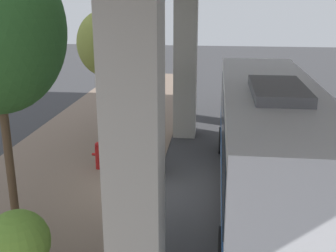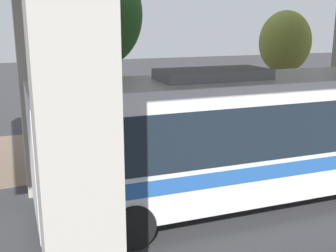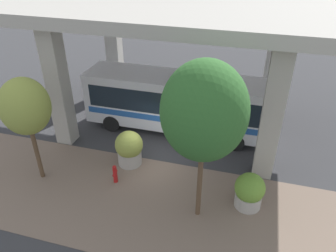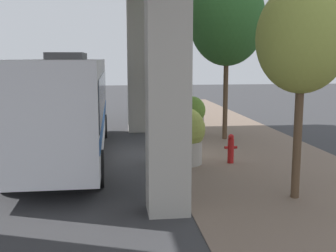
# 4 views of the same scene
# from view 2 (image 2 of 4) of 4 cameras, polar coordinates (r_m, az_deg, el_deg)

# --- Properties ---
(ground_plane) EXTENTS (80.00, 80.00, 0.00)m
(ground_plane) POSITION_cam_2_polar(r_m,az_deg,el_deg) (14.36, 5.14, -5.02)
(ground_plane) COLOR #38383A
(ground_plane) RESTS_ON ground
(sidewalk_strip) EXTENTS (6.00, 40.00, 0.02)m
(sidewalk_strip) POSITION_cam_2_polar(r_m,az_deg,el_deg) (16.98, 0.76, -1.91)
(sidewalk_strip) COLOR #7A6656
(sidewalk_strip) RESTS_ON ground
(bus) EXTENTS (2.64, 10.58, 3.57)m
(bus) POSITION_cam_2_polar(r_m,az_deg,el_deg) (10.89, 10.83, -0.78)
(bus) COLOR silver
(bus) RESTS_ON ground
(fire_hydrant) EXTENTS (0.41, 0.20, 0.97)m
(fire_hydrant) POSITION_cam_2_polar(r_m,az_deg,el_deg) (16.56, 6.02, -0.68)
(fire_hydrant) COLOR #B21919
(fire_hydrant) RESTS_ON ground
(planter_front) EXTENTS (1.28, 1.28, 1.65)m
(planter_front) POSITION_cam_2_polar(r_m,az_deg,el_deg) (14.72, -15.41, -1.68)
(planter_front) COLOR #ADA89E
(planter_front) RESTS_ON ground
(planter_middle) EXTENTS (1.39, 1.39, 1.84)m
(planter_middle) POSITION_cam_2_polar(r_m,az_deg,el_deg) (15.08, 8.21, -0.49)
(planter_middle) COLOR #ADA89E
(planter_middle) RESTS_ON ground
(street_tree_near) EXTENTS (3.09, 3.09, 6.77)m
(street_tree_near) POSITION_cam_2_polar(r_m,az_deg,el_deg) (15.53, -9.35, 14.69)
(street_tree_near) COLOR brown
(street_tree_near) RESTS_ON ground
(street_tree_far) EXTENTS (2.13, 2.13, 5.11)m
(street_tree_far) POSITION_cam_2_polar(r_m,az_deg,el_deg) (18.41, 15.56, 10.84)
(street_tree_far) COLOR brown
(street_tree_far) RESTS_ON ground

